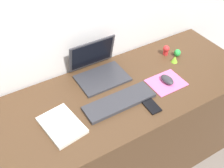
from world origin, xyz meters
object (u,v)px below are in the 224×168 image
at_px(mouse, 167,80).
at_px(cell_phone, 151,105).
at_px(notebook_pad, 62,125).
at_px(toy_figurine_green, 177,53).
at_px(toy_figurine_red, 166,50).
at_px(toy_figurine_lime, 175,59).
at_px(laptop, 98,67).
at_px(keyboard, 119,102).

relative_size(mouse, cell_phone, 0.75).
distance_m(notebook_pad, toy_figurine_green, 0.92).
bearing_deg(mouse, toy_figurine_red, 52.60).
height_order(cell_phone, toy_figurine_lime, toy_figurine_lime).
bearing_deg(mouse, toy_figurine_green, 37.34).
height_order(laptop, keyboard, laptop).
height_order(notebook_pad, toy_figurine_green, toy_figurine_green).
height_order(toy_figurine_lime, toy_figurine_red, toy_figurine_red).
xyz_separation_m(cell_phone, toy_figurine_red, (0.38, 0.33, 0.03)).
distance_m(laptop, cell_phone, 0.41).
xyz_separation_m(toy_figurine_green, toy_figurine_red, (-0.06, 0.05, 0.01)).
bearing_deg(keyboard, mouse, -0.09).
height_order(notebook_pad, toy_figurine_lime, toy_figurine_lime).
height_order(mouse, cell_phone, mouse).
bearing_deg(toy_figurine_red, keyboard, -155.98).
bearing_deg(keyboard, cell_phone, -38.10).
relative_size(cell_phone, toy_figurine_green, 2.57).
height_order(laptop, toy_figurine_lime, laptop).
distance_m(laptop, toy_figurine_red, 0.50).
xyz_separation_m(mouse, toy_figurine_lime, (0.17, 0.13, 0.00)).
height_order(keyboard, toy_figurine_green, toy_figurine_green).
distance_m(toy_figurine_lime, toy_figurine_green, 0.07).
distance_m(mouse, notebook_pad, 0.68).
bearing_deg(notebook_pad, laptop, 29.10).
height_order(toy_figurine_green, toy_figurine_red, toy_figurine_red).
bearing_deg(laptop, keyboard, -93.70).
bearing_deg(laptop, cell_phone, -73.15).
height_order(keyboard, mouse, mouse).
distance_m(laptop, notebook_pad, 0.45).
xyz_separation_m(laptop, cell_phone, (0.12, -0.39, -0.05)).
xyz_separation_m(keyboard, toy_figurine_red, (0.51, 0.23, 0.03)).
bearing_deg(laptop, toy_figurine_red, -6.10).
height_order(laptop, notebook_pad, laptop).
relative_size(cell_phone, toy_figurine_lime, 2.74).
distance_m(laptop, keyboard, 0.28).
xyz_separation_m(notebook_pad, toy_figurine_green, (0.91, 0.17, 0.01)).
bearing_deg(toy_figurine_red, cell_phone, -138.39).
xyz_separation_m(keyboard, cell_phone, (0.14, -0.11, -0.01)).
relative_size(cell_phone, notebook_pad, 0.53).
bearing_deg(keyboard, toy_figurine_lime, 14.55).
height_order(cell_phone, notebook_pad, notebook_pad).
height_order(keyboard, toy_figurine_lime, toy_figurine_lime).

